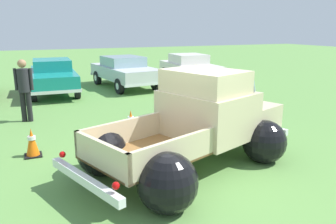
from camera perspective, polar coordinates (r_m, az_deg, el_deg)
ground_plane at (r=6.82m, az=2.92°, el=-9.41°), size 80.00×80.00×0.00m
vintage_pickup_truck at (r=6.82m, az=5.26°, el=-2.65°), size 5.00×3.85×1.96m
show_car_1 at (r=15.03m, az=-19.15°, el=6.04°), size 1.98×4.68×1.43m
show_car_2 at (r=15.82m, az=-7.49°, el=7.08°), size 2.43×4.62×1.43m
show_car_3 at (r=17.05m, az=3.70°, el=7.68°), size 2.10×4.36×1.43m
spectator_0 at (r=10.63m, az=-23.46°, el=4.09°), size 0.53×0.43×1.85m
lane_cone_0 at (r=8.85m, az=-6.39°, el=-1.72°), size 0.36×0.36×0.63m
lane_cone_1 at (r=7.83m, az=-22.31°, el=-4.88°), size 0.36×0.36×0.63m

